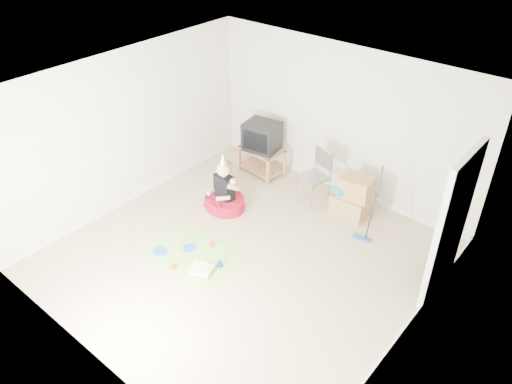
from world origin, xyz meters
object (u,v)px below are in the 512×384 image
Objects in this scene: cardboard_boxes at (352,197)px; birthday_cake at (201,270)px; crt_tv at (262,136)px; tv_stand at (262,159)px; folding_chair at (314,177)px; seated_woman at (225,196)px.

birthday_cake is (-0.90, -2.58, -0.31)m from cardboard_boxes.
crt_tv is at bearing 111.99° from birthday_cake.
tv_stand is 2.91m from birthday_cake.
cardboard_boxes is 1.96× the size of birthday_cake.
folding_chair is 1.54m from seated_woman.
birthday_cake is at bearing -93.75° from folding_chair.
folding_chair is at bearing 86.25° from birthday_cake.
cardboard_boxes reaches higher than tv_stand.
folding_chair is (1.25, -0.15, 0.17)m from tv_stand.
seated_woman is (-1.74, -1.18, -0.12)m from cardboard_boxes.
cardboard_boxes is 2.75m from birthday_cake.
cardboard_boxes is at bearing 34.17° from seated_woman.
birthday_cake is (0.84, -1.40, -0.19)m from seated_woman.
seated_woman is at bearing -145.83° from cardboard_boxes.
crt_tv is 1.42m from seated_woman.
seated_woman is 2.80× the size of birthday_cake.
crt_tv is (-0.00, 0.00, 0.47)m from tv_stand.
tv_stand is at bearing 100.82° from seated_woman.
cardboard_boxes is 0.70× the size of seated_woman.
seated_woman is at bearing 120.94° from birthday_cake.
folding_chair is at bearing -6.66° from tv_stand.
tv_stand is at bearing 173.34° from folding_chair.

